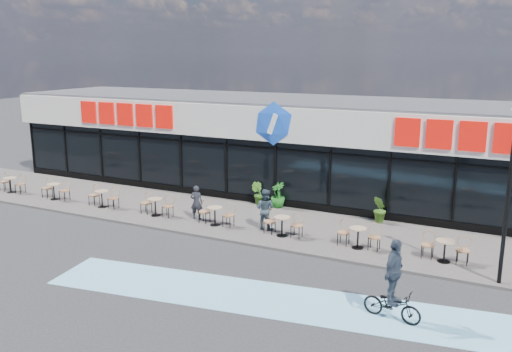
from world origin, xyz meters
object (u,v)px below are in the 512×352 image
(potted_plant_mid, at_px, (278,195))
(patron_right, at_px, (265,209))
(potted_plant_right, at_px, (380,210))
(cyclist_a, at_px, (393,288))
(lamp_post, at_px, (510,180))
(potted_plant_left, at_px, (258,194))
(bistro_set_0, at_px, (12,183))
(patron_left, at_px, (197,202))

(potted_plant_mid, bearing_deg, patron_right, -75.31)
(potted_plant_right, bearing_deg, cyclist_a, -74.00)
(potted_plant_right, xyz_separation_m, patron_right, (-3.81, -2.70, 0.23))
(lamp_post, relative_size, potted_plant_left, 5.19)
(bistro_set_0, bearing_deg, cyclist_a, -13.21)
(lamp_post, xyz_separation_m, potted_plant_mid, (-9.18, 4.42, -2.58))
(patron_right, bearing_deg, lamp_post, 170.33)
(bistro_set_0, bearing_deg, potted_plant_mid, 14.69)
(potted_plant_left, bearing_deg, patron_right, -59.24)
(patron_left, bearing_deg, potted_plant_left, -129.52)
(bistro_set_0, bearing_deg, lamp_post, -2.82)
(potted_plant_mid, relative_size, patron_left, 0.79)
(bistro_set_0, height_order, patron_right, patron_right)
(potted_plant_mid, bearing_deg, patron_left, -126.85)
(bistro_set_0, relative_size, patron_right, 0.97)
(bistro_set_0, distance_m, patron_right, 13.52)
(potted_plant_right, height_order, patron_left, patron_left)
(bistro_set_0, relative_size, patron_left, 1.09)
(bistro_set_0, xyz_separation_m, cyclist_a, (19.52, -4.58, 0.33))
(potted_plant_right, relative_size, patron_left, 0.79)
(lamp_post, bearing_deg, patron_left, 173.17)
(potted_plant_right, bearing_deg, patron_left, -157.89)
(bistro_set_0, relative_size, cyclist_a, 0.70)
(potted_plant_left, bearing_deg, potted_plant_mid, 1.24)
(patron_right, bearing_deg, potted_plant_left, -59.03)
(lamp_post, height_order, potted_plant_mid, lamp_post)
(patron_left, bearing_deg, potted_plant_mid, -142.93)
(patron_left, distance_m, cyclist_a, 10.29)
(potted_plant_mid, bearing_deg, cyclist_a, -49.43)
(potted_plant_left, distance_m, cyclist_a, 11.07)
(patron_left, height_order, patron_right, patron_right)
(potted_plant_right, height_order, cyclist_a, cyclist_a)
(potted_plant_right, bearing_deg, bistro_set_0, -169.91)
(bistro_set_0, height_order, potted_plant_mid, potted_plant_mid)
(lamp_post, xyz_separation_m, potted_plant_left, (-10.15, 4.40, -2.63))
(potted_plant_left, bearing_deg, bistro_set_0, -164.26)
(patron_right, xyz_separation_m, cyclist_a, (6.01, -4.97, -0.01))
(potted_plant_left, height_order, patron_right, patron_right)
(bistro_set_0, height_order, patron_left, patron_left)
(potted_plant_right, bearing_deg, potted_plant_mid, 176.80)
(lamp_post, distance_m, patron_left, 11.80)
(potted_plant_left, distance_m, potted_plant_mid, 0.97)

